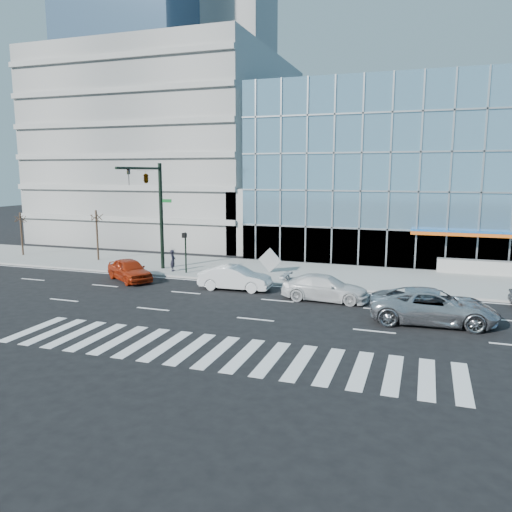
{
  "coord_description": "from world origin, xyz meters",
  "views": [
    {
      "loc": [
        8.06,
        -27.44,
        7.51
      ],
      "look_at": [
        -2.36,
        3.0,
        2.06
      ],
      "focal_mm": 35.0,
      "sensor_mm": 36.0,
      "label": 1
    }
  ],
  "objects_px": {
    "street_tree_near": "(96,217)",
    "tilted_panel": "(270,260)",
    "red_sedan": "(129,270)",
    "ped_signal_post": "(185,246)",
    "traffic_signal": "(151,191)",
    "white_suv": "(325,288)",
    "white_sedan": "(235,278)",
    "street_tree_far": "(20,218)",
    "pedestrian": "(173,260)",
    "silver_suv": "(433,306)"
  },
  "relations": [
    {
      "from": "street_tree_near",
      "to": "ped_signal_post",
      "type": "bearing_deg",
      "value": -15.06
    },
    {
      "from": "street_tree_near",
      "to": "white_suv",
      "type": "xyz_separation_m",
      "value": [
        20.63,
        -6.48,
        -3.03
      ]
    },
    {
      "from": "street_tree_near",
      "to": "silver_suv",
      "type": "xyz_separation_m",
      "value": [
        26.63,
        -9.2,
        -2.92
      ]
    },
    {
      "from": "street_tree_near",
      "to": "white_sedan",
      "type": "distance_m",
      "value": 15.98
    },
    {
      "from": "white_suv",
      "to": "pedestrian",
      "type": "bearing_deg",
      "value": 71.54
    },
    {
      "from": "white_suv",
      "to": "silver_suv",
      "type": "bearing_deg",
      "value": -113.69
    },
    {
      "from": "red_sedan",
      "to": "ped_signal_post",
      "type": "bearing_deg",
      "value": -8.28
    },
    {
      "from": "red_sedan",
      "to": "traffic_signal",
      "type": "bearing_deg",
      "value": 27.83
    },
    {
      "from": "traffic_signal",
      "to": "street_tree_far",
      "type": "bearing_deg",
      "value": 168.95
    },
    {
      "from": "white_suv",
      "to": "street_tree_near",
      "type": "bearing_deg",
      "value": 73.18
    },
    {
      "from": "traffic_signal",
      "to": "ped_signal_post",
      "type": "xyz_separation_m",
      "value": [
        2.5,
        0.37,
        -4.02
      ]
    },
    {
      "from": "street_tree_far",
      "to": "pedestrian",
      "type": "relative_size",
      "value": 2.42
    },
    {
      "from": "street_tree_near",
      "to": "street_tree_far",
      "type": "bearing_deg",
      "value": 180.0
    },
    {
      "from": "ped_signal_post",
      "to": "silver_suv",
      "type": "xyz_separation_m",
      "value": [
        17.13,
        -6.64,
        -1.28
      ]
    },
    {
      "from": "red_sedan",
      "to": "tilted_panel",
      "type": "xyz_separation_m",
      "value": [
        8.6,
        5.27,
        0.3
      ]
    },
    {
      "from": "red_sedan",
      "to": "pedestrian",
      "type": "height_order",
      "value": "pedestrian"
    },
    {
      "from": "traffic_signal",
      "to": "street_tree_far",
      "type": "xyz_separation_m",
      "value": [
        -15.0,
        2.93,
        -2.72
      ]
    },
    {
      "from": "silver_suv",
      "to": "tilted_panel",
      "type": "relative_size",
      "value": 4.77
    },
    {
      "from": "ped_signal_post",
      "to": "red_sedan",
      "type": "distance_m",
      "value": 4.36
    },
    {
      "from": "silver_suv",
      "to": "pedestrian",
      "type": "relative_size",
      "value": 3.87
    },
    {
      "from": "traffic_signal",
      "to": "street_tree_far",
      "type": "relative_size",
      "value": 2.07
    },
    {
      "from": "street_tree_far",
      "to": "white_sedan",
      "type": "bearing_deg",
      "value": -14.14
    },
    {
      "from": "ped_signal_post",
      "to": "white_sedan",
      "type": "xyz_separation_m",
      "value": [
        5.13,
        -3.14,
        -1.38
      ]
    },
    {
      "from": "street_tree_far",
      "to": "red_sedan",
      "type": "relative_size",
      "value": 0.86
    },
    {
      "from": "white_suv",
      "to": "pedestrian",
      "type": "distance_m",
      "value": 13.08
    },
    {
      "from": "white_sedan",
      "to": "traffic_signal",
      "type": "bearing_deg",
      "value": 67.34
    },
    {
      "from": "traffic_signal",
      "to": "white_suv",
      "type": "height_order",
      "value": "traffic_signal"
    },
    {
      "from": "traffic_signal",
      "to": "white_suv",
      "type": "distance_m",
      "value": 15.09
    },
    {
      "from": "pedestrian",
      "to": "tilted_panel",
      "type": "xyz_separation_m",
      "value": [
        7.03,
        1.88,
        0.12
      ]
    },
    {
      "from": "white_suv",
      "to": "red_sedan",
      "type": "height_order",
      "value": "red_sedan"
    },
    {
      "from": "ped_signal_post",
      "to": "white_suv",
      "type": "distance_m",
      "value": 11.88
    },
    {
      "from": "white_sedan",
      "to": "pedestrian",
      "type": "distance_m",
      "value": 7.26
    },
    {
      "from": "traffic_signal",
      "to": "white_sedan",
      "type": "relative_size",
      "value": 1.72
    },
    {
      "from": "traffic_signal",
      "to": "white_sedan",
      "type": "height_order",
      "value": "traffic_signal"
    },
    {
      "from": "white_suv",
      "to": "red_sedan",
      "type": "relative_size",
      "value": 1.14
    },
    {
      "from": "white_sedan",
      "to": "pedestrian",
      "type": "xyz_separation_m",
      "value": [
        -6.36,
        3.49,
        0.18
      ]
    },
    {
      "from": "traffic_signal",
      "to": "pedestrian",
      "type": "distance_m",
      "value": 5.41
    },
    {
      "from": "street_tree_near",
      "to": "tilted_panel",
      "type": "height_order",
      "value": "street_tree_near"
    },
    {
      "from": "ped_signal_post",
      "to": "white_sedan",
      "type": "distance_m",
      "value": 6.17
    },
    {
      "from": "silver_suv",
      "to": "white_sedan",
      "type": "relative_size",
      "value": 1.33
    },
    {
      "from": "white_suv",
      "to": "white_sedan",
      "type": "xyz_separation_m",
      "value": [
        -6.0,
        0.78,
        0.02
      ]
    },
    {
      "from": "ped_signal_post",
      "to": "street_tree_near",
      "type": "relative_size",
      "value": 0.71
    },
    {
      "from": "traffic_signal",
      "to": "street_tree_near",
      "type": "xyz_separation_m",
      "value": [
        -7.0,
        2.93,
        -2.39
      ]
    },
    {
      "from": "street_tree_far",
      "to": "white_sedan",
      "type": "xyz_separation_m",
      "value": [
        22.63,
        -5.7,
        -2.68
      ]
    },
    {
      "from": "white_suv",
      "to": "pedestrian",
      "type": "relative_size",
      "value": 3.22
    },
    {
      "from": "traffic_signal",
      "to": "white_sedan",
      "type": "distance_m",
      "value": 9.74
    },
    {
      "from": "ped_signal_post",
      "to": "red_sedan",
      "type": "bearing_deg",
      "value": -132.67
    },
    {
      "from": "white_sedan",
      "to": "ped_signal_post",
      "type": "bearing_deg",
      "value": 55.79
    },
    {
      "from": "silver_suv",
      "to": "tilted_panel",
      "type": "distance_m",
      "value": 14.39
    },
    {
      "from": "silver_suv",
      "to": "red_sedan",
      "type": "height_order",
      "value": "silver_suv"
    }
  ]
}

